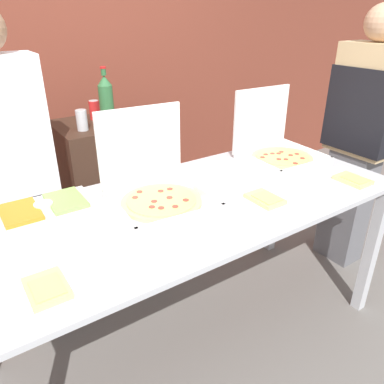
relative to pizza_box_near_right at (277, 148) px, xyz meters
The scene contains 15 objects.
ground_plane 1.20m from the pizza_box_near_right, 166.98° to the right, with size 16.00×16.00×0.00m, color slate.
brick_wall_behind 1.76m from the pizza_box_near_right, 115.20° to the left, with size 10.00×0.06×2.80m.
buffet_table 0.76m from the pizza_box_near_right, 166.98° to the right, with size 2.09×0.88×0.87m.
pizza_box_near_right is the anchor object (origin of this frame).
pizza_box_near_left 0.87m from the pizza_box_near_right, behind, with size 0.45×0.47×0.42m.
paper_plate_front_center 0.57m from the pizza_box_near_right, 140.45° to the right, with size 0.22×0.22×0.03m.
paper_plate_front_right 0.48m from the pizza_box_near_right, 78.71° to the right, with size 0.22×0.22×0.03m.
paper_plate_front_left 1.52m from the pizza_box_near_right, 163.60° to the right, with size 0.26×0.26×0.03m.
veggie_tray 1.33m from the pizza_box_near_right, behind, with size 0.43×0.27×0.05m.
sideboard_podium 1.17m from the pizza_box_near_right, 130.39° to the left, with size 0.69×0.50×1.03m.
soda_bottle 1.10m from the pizza_box_near_right, 132.33° to the left, with size 0.09×0.09×0.35m.
soda_can_silver 1.17m from the pizza_box_near_right, 141.73° to the left, with size 0.07×0.07×0.12m.
soda_can_colored 1.20m from the pizza_box_near_right, 129.59° to the left, with size 0.07×0.07×0.12m.
person_guest_plaid 1.46m from the pizza_box_near_right, 159.60° to the left, with size 0.40×0.22×1.72m.
person_server_vest 0.65m from the pizza_box_near_right, 11.43° to the right, with size 0.24×0.42×1.72m.
Camera 1 is at (-0.88, -1.30, 1.68)m, focal length 35.00 mm.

